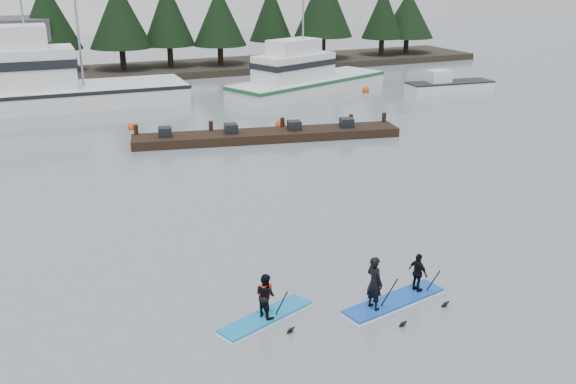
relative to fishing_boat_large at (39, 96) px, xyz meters
name	(u,v)px	position (x,y,z in m)	size (l,w,h in m)	color
ground	(371,289)	(6.99, -31.07, -0.78)	(160.00, 160.00, 0.00)	slate
far_shore	(117,73)	(6.99, 10.93, -0.48)	(70.00, 8.00, 0.60)	#2D281E
treeline	(117,77)	(6.99, 10.93, -0.78)	(60.00, 4.00, 8.00)	black
fishing_boat_large	(39,96)	(0.00, 0.00, 0.00)	(18.42, 5.77, 10.23)	white
fishing_boat_medium	(305,85)	(18.58, -2.32, -0.21)	(13.89, 8.36, 8.13)	white
skiff	(450,87)	(28.70, -6.48, -0.40)	(6.60, 1.98, 0.77)	white
floating_dock	(268,135)	(10.75, -13.93, -0.54)	(14.56, 1.94, 0.49)	black
buoy_b	(132,129)	(4.43, -8.50, -0.78)	(0.49, 0.49, 0.49)	red
buoy_c	(366,92)	(22.84, -4.03, -0.78)	(0.53, 0.53, 0.53)	red
buoy_d	(280,128)	(12.50, -11.69, -0.78)	(0.63, 0.63, 0.63)	red
paddleboard_solo	(266,303)	(3.50, -31.39, -0.30)	(2.93, 1.64, 1.82)	#1479BB
paddleboard_duo	(394,286)	(7.09, -32.08, -0.24)	(3.36, 1.49, 2.15)	#1349B3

